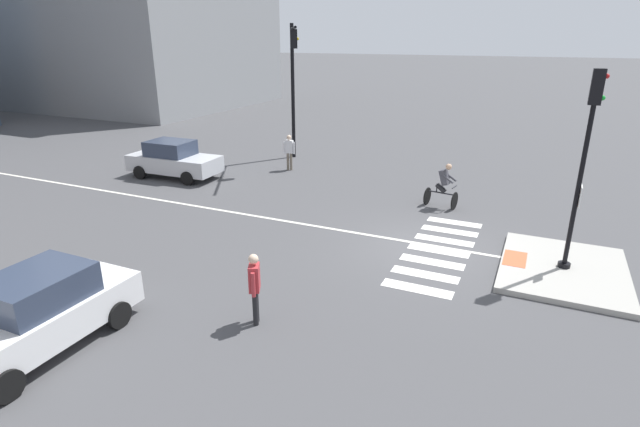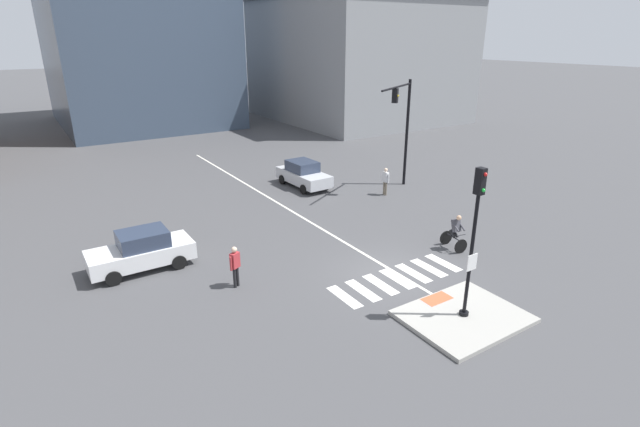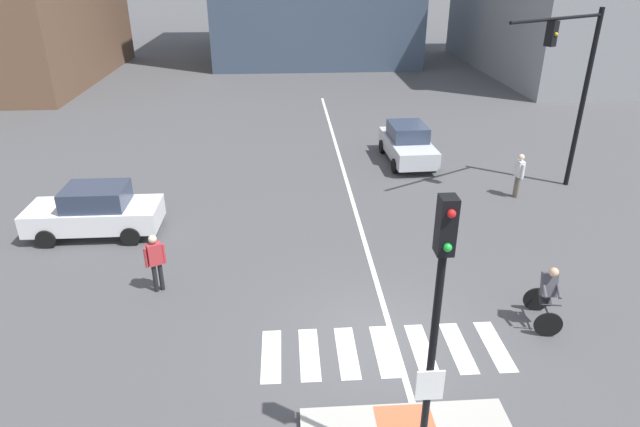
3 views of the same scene
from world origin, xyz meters
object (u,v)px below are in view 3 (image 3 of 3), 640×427
(car_white_cross_left, at_px, (95,211))
(pedestrian_waiting_far_side, at_px, (519,172))
(car_silver_eastbound_far, at_px, (407,144))
(cyclist, at_px, (547,294))
(pedestrian_at_curb_left, at_px, (155,259))
(signal_pole, at_px, (435,325))
(traffic_light_mast, at_px, (573,77))

(car_white_cross_left, xyz_separation_m, pedestrian_waiting_far_side, (14.64, 2.05, 0.17))
(car_silver_eastbound_far, height_order, car_white_cross_left, same)
(car_silver_eastbound_far, xyz_separation_m, cyclist, (0.83, -11.78, 0.06))
(pedestrian_waiting_far_side, bearing_deg, car_silver_eastbound_far, 128.35)
(pedestrian_at_curb_left, bearing_deg, signal_pole, -48.01)
(signal_pole, height_order, car_white_cross_left, signal_pole)
(car_white_cross_left, bearing_deg, car_silver_eastbound_far, 28.43)
(traffic_light_mast, xyz_separation_m, cyclist, (-4.10, -8.27, -3.43))
(signal_pole, xyz_separation_m, pedestrian_at_curb_left, (-5.61, 6.23, -2.26))
(cyclist, bearing_deg, signal_pole, -134.27)
(pedestrian_waiting_far_side, bearing_deg, car_white_cross_left, -172.02)
(car_silver_eastbound_far, relative_size, pedestrian_at_curb_left, 2.49)
(traffic_light_mast, height_order, pedestrian_waiting_far_side, traffic_light_mast)
(pedestrian_at_curb_left, bearing_deg, car_white_cross_left, 127.02)
(traffic_light_mast, bearing_deg, car_white_cross_left, -170.76)
(car_silver_eastbound_far, xyz_separation_m, car_white_cross_left, (-11.38, -6.16, 0.00))
(traffic_light_mast, bearing_deg, cyclist, -116.38)
(car_white_cross_left, bearing_deg, cyclist, -24.70)
(pedestrian_at_curb_left, bearing_deg, cyclist, -12.60)
(signal_pole, bearing_deg, car_white_cross_left, 130.29)
(car_white_cross_left, relative_size, pedestrian_at_curb_left, 2.46)
(car_white_cross_left, relative_size, pedestrian_waiting_far_side, 2.46)
(pedestrian_at_curb_left, bearing_deg, traffic_light_mast, 24.10)
(car_white_cross_left, xyz_separation_m, pedestrian_at_curb_left, (2.62, -3.47, 0.17))
(car_silver_eastbound_far, distance_m, pedestrian_waiting_far_side, 5.25)
(car_white_cross_left, xyz_separation_m, cyclist, (12.21, -5.62, 0.06))
(traffic_light_mast, height_order, car_white_cross_left, traffic_light_mast)
(car_silver_eastbound_far, relative_size, pedestrian_waiting_far_side, 2.49)
(signal_pole, distance_m, pedestrian_at_curb_left, 8.68)
(pedestrian_at_curb_left, height_order, pedestrian_waiting_far_side, same)
(pedestrian_waiting_far_side, bearing_deg, cyclist, -107.53)
(signal_pole, relative_size, traffic_light_mast, 0.78)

